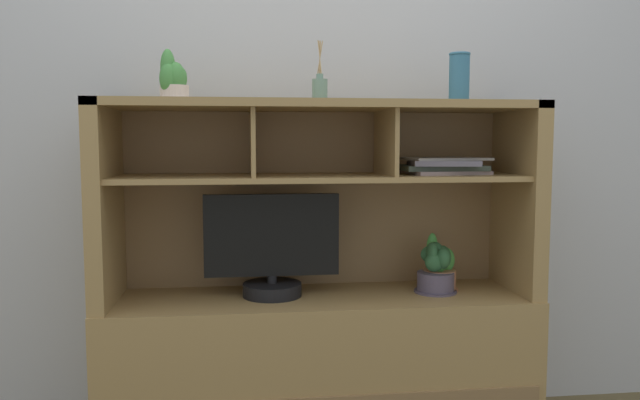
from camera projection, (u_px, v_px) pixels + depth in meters
back_wall at (312, 86)px, 2.58m from camera, size 6.00×0.02×2.80m
media_console at (320, 332)px, 2.42m from camera, size 1.65×0.49×1.32m
tv_monitor at (272, 253)px, 2.37m from camera, size 0.52×0.23×0.40m
potted_orchid at (436, 270)px, 2.44m from camera, size 0.17×0.17×0.20m
potted_fern at (439, 273)px, 2.47m from camera, size 0.15×0.15×0.23m
magazine_stack_left at (443, 166)px, 2.42m from camera, size 0.34×0.29×0.07m
diffuser_bottle at (320, 89)px, 2.33m from camera, size 0.06×0.06×0.23m
potted_succulent at (173, 80)px, 2.24m from camera, size 0.12×0.12×0.18m
ceramic_vase at (459, 77)px, 2.36m from camera, size 0.08×0.08×0.19m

